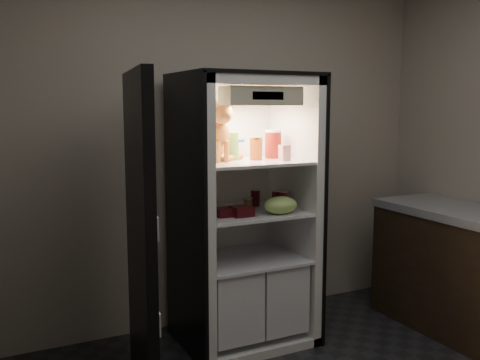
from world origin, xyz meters
The scene contains 16 objects.
room_shell centered at (0.00, 0.00, 1.62)m, with size 3.60×3.60×3.60m.
refrigerator centered at (0.00, 1.38, 0.79)m, with size 0.90×0.72×1.88m.
fridge_door centered at (-0.85, 0.96, 0.91)m, with size 0.19×0.87×1.85m.
tabby_cat centered at (-0.22, 1.38, 1.45)m, with size 0.36×0.41×0.43m.
parmesan_shaker centered at (-0.07, 1.38, 1.38)m, with size 0.07×0.07×0.19m.
mayo_tub centered at (0.02, 1.49, 1.36)m, with size 0.10×0.10×0.13m.
salsa_jar centered at (0.07, 1.31, 1.37)m, with size 0.09×0.09×0.16m.
pepper_jar centered at (0.24, 1.37, 1.39)m, with size 0.12×0.12×0.20m.
cream_carton centered at (0.23, 1.19, 1.34)m, with size 0.06×0.06×0.11m, color white.
soda_can_a centered at (0.14, 1.44, 1.00)m, with size 0.07×0.07×0.12m.
soda_can_b centered at (0.24, 1.31, 1.00)m, with size 0.07×0.07×0.13m.
soda_can_c centered at (0.25, 1.23, 1.01)m, with size 0.07×0.07×0.13m.
condiment_jar centered at (0.04, 1.36, 0.98)m, with size 0.06×0.06×0.08m.
grape_bag centered at (0.16, 1.12, 1.00)m, with size 0.24×0.17×0.12m, color #A7D563.
berry_box_left centered at (-0.21, 1.22, 0.97)m, with size 0.11×0.11×0.06m, color #470B10.
berry_box_right centered at (-0.11, 1.18, 0.97)m, with size 0.13×0.13×0.07m, color #470B10.
Camera 1 is at (-1.65, -1.90, 1.66)m, focal length 40.00 mm.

